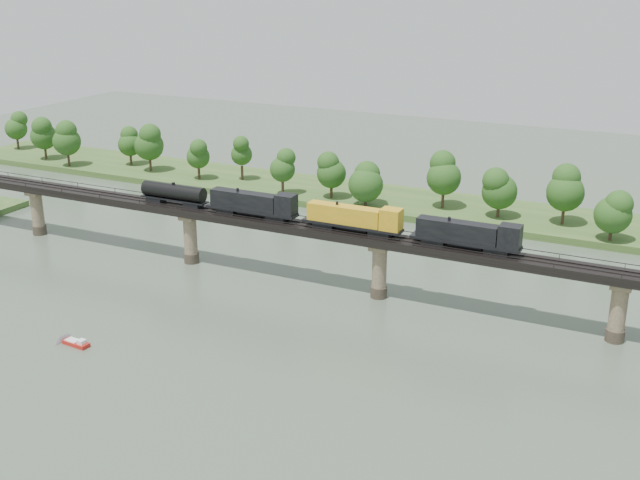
% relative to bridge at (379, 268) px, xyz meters
% --- Properties ---
extents(ground, '(400.00, 400.00, 0.00)m').
position_rel_bridge_xyz_m(ground, '(0.00, -30.00, -5.46)').
color(ground, '#3C4B3B').
rests_on(ground, ground).
extents(far_bank, '(300.00, 24.00, 1.60)m').
position_rel_bridge_xyz_m(far_bank, '(0.00, 55.00, -4.66)').
color(far_bank, '#345221').
rests_on(far_bank, ground).
extents(bridge, '(236.00, 30.00, 11.50)m').
position_rel_bridge_xyz_m(bridge, '(0.00, 0.00, 0.00)').
color(bridge, '#473A2D').
rests_on(bridge, ground).
extents(bridge_superstructure, '(220.00, 4.90, 0.75)m').
position_rel_bridge_xyz_m(bridge_superstructure, '(0.00, 0.00, 6.33)').
color(bridge_superstructure, black).
rests_on(bridge_superstructure, bridge).
extents(far_treeline, '(289.06, 17.54, 13.60)m').
position_rel_bridge_xyz_m(far_treeline, '(-8.21, 50.52, 3.37)').
color(far_treeline, '#382619').
rests_on(far_treeline, far_bank).
extents(freight_train, '(74.96, 2.92, 5.16)m').
position_rel_bridge_xyz_m(freight_train, '(-12.01, 0.00, 8.50)').
color(freight_train, black).
rests_on(freight_train, bridge).
extents(motorboat, '(4.68, 2.05, 1.27)m').
position_rel_bridge_xyz_m(motorboat, '(-35.25, -38.31, -5.02)').
color(motorboat, '#B11B14').
rests_on(motorboat, ground).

